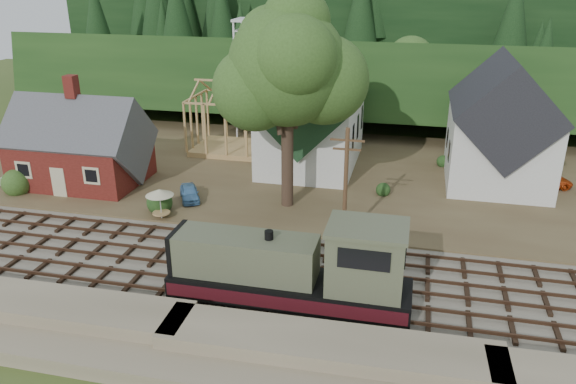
% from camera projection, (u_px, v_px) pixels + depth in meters
% --- Properties ---
extents(ground, '(140.00, 140.00, 0.00)m').
position_uv_depth(ground, '(219.00, 268.00, 34.73)').
color(ground, '#384C1E').
rests_on(ground, ground).
extents(embankment, '(64.00, 5.00, 1.60)m').
position_uv_depth(embankment, '(160.00, 354.00, 27.06)').
color(embankment, '#7F7259').
rests_on(embankment, ground).
extents(railroad_bed, '(64.00, 11.00, 0.16)m').
position_uv_depth(railroad_bed, '(219.00, 267.00, 34.70)').
color(railroad_bed, '#726B5B').
rests_on(railroad_bed, ground).
extents(village_flat, '(64.00, 26.00, 0.30)m').
position_uv_depth(village_flat, '(286.00, 170.00, 50.93)').
color(village_flat, brown).
rests_on(village_flat, ground).
extents(hillside, '(70.00, 28.96, 12.74)m').
position_uv_depth(hillside, '(328.00, 110.00, 72.65)').
color(hillside, '#1E3F19').
rests_on(hillside, ground).
extents(ridge, '(80.00, 20.00, 12.00)m').
position_uv_depth(ridge, '(345.00, 86.00, 87.10)').
color(ridge, black).
rests_on(ridge, ground).
extents(depot, '(10.80, 7.41, 9.00)m').
position_uv_depth(depot, '(80.00, 148.00, 46.82)').
color(depot, '#521712').
rests_on(depot, village_flat).
extents(church, '(8.40, 15.17, 13.00)m').
position_uv_depth(church, '(312.00, 113.00, 50.14)').
color(church, silver).
rests_on(church, village_flat).
extents(farmhouse, '(8.40, 10.80, 10.60)m').
position_uv_depth(farmhouse, '(501.00, 129.00, 46.28)').
color(farmhouse, silver).
rests_on(farmhouse, village_flat).
extents(timber_frame, '(8.20, 6.20, 6.99)m').
position_uv_depth(timber_frame, '(235.00, 122.00, 54.63)').
color(timber_frame, tan).
rests_on(timber_frame, village_flat).
extents(lattice_tower, '(3.20, 3.20, 12.12)m').
position_uv_depth(lattice_tower, '(251.00, 43.00, 57.51)').
color(lattice_tower, silver).
rests_on(lattice_tower, village_flat).
extents(big_tree, '(10.90, 8.40, 14.70)m').
position_uv_depth(big_tree, '(290.00, 75.00, 39.55)').
color(big_tree, '#38281E').
rests_on(big_tree, village_flat).
extents(telegraph_pole_near, '(2.20, 0.28, 8.00)m').
position_uv_depth(telegraph_pole_near, '(346.00, 184.00, 36.37)').
color(telegraph_pole_near, '#4C331E').
rests_on(telegraph_pole_near, ground).
extents(locomotive, '(12.90, 3.22, 5.13)m').
position_uv_depth(locomotive, '(298.00, 271.00, 30.00)').
color(locomotive, black).
rests_on(locomotive, railroad_bed).
extents(car_blue, '(2.77, 3.60, 1.15)m').
position_uv_depth(car_blue, '(190.00, 193.00, 43.91)').
color(car_blue, '#5D95C7').
rests_on(car_blue, village_flat).
extents(car_green, '(3.41, 1.69, 1.07)m').
position_uv_depth(car_green, '(21.00, 180.00, 46.70)').
color(car_green, '#8CA975').
rests_on(car_green, village_flat).
extents(car_red, '(4.36, 2.62, 1.13)m').
position_uv_depth(car_red, '(547.00, 181.00, 46.40)').
color(car_red, '#D14310').
rests_on(car_red, village_flat).
extents(patio_set, '(2.02, 2.02, 2.25)m').
position_uv_depth(patio_set, '(160.00, 194.00, 40.21)').
color(patio_set, silver).
rests_on(patio_set, village_flat).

